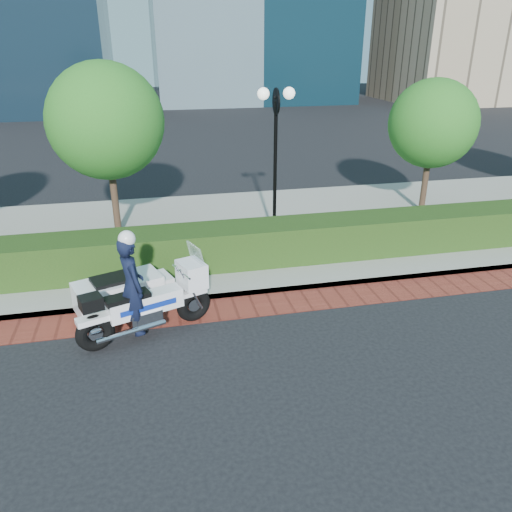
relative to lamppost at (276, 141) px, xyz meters
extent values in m
plane|color=black|center=(-1.00, -5.20, -2.96)|extent=(120.00, 120.00, 0.00)
cube|color=maroon|center=(-1.00, -3.70, -2.95)|extent=(60.00, 1.00, 0.01)
cube|color=gray|center=(-1.00, 0.80, -2.88)|extent=(60.00, 8.00, 0.15)
cube|color=black|center=(-1.00, -1.60, -2.31)|extent=(18.00, 1.20, 1.00)
cylinder|color=black|center=(0.00, 0.00, -2.66)|extent=(0.30, 0.30, 0.30)
cylinder|color=black|center=(0.00, 0.00, -0.81)|extent=(0.10, 0.10, 3.70)
cylinder|color=black|center=(0.00, 0.00, 1.04)|extent=(0.04, 0.70, 0.70)
sphere|color=white|center=(-0.35, 0.00, 1.24)|extent=(0.32, 0.32, 0.32)
sphere|color=white|center=(0.35, 0.00, 1.24)|extent=(0.32, 0.32, 0.32)
cylinder|color=#332319|center=(-4.50, 1.30, -1.72)|extent=(0.20, 0.20, 2.17)
sphere|color=#1D6018|center=(-4.50, 1.30, 0.48)|extent=(3.20, 3.20, 3.20)
cylinder|color=#332319|center=(5.50, 1.30, -1.85)|extent=(0.20, 0.20, 1.92)
sphere|color=#1D6018|center=(5.50, 1.30, 0.10)|extent=(2.80, 2.80, 2.80)
torus|color=black|center=(-4.72, -4.74, -2.58)|extent=(0.79, 0.48, 0.76)
torus|color=black|center=(-2.78, -4.03, -2.58)|extent=(0.79, 0.48, 0.76)
cube|color=white|center=(-3.75, -4.38, -2.25)|extent=(1.53, 0.86, 0.39)
cube|color=silver|center=(-3.80, -4.40, -2.52)|extent=(0.75, 0.65, 0.32)
cube|color=white|center=(-2.78, -4.03, -1.87)|extent=(0.65, 0.75, 0.52)
cube|color=silver|center=(-2.67, -3.99, -1.47)|extent=(0.33, 0.59, 0.46)
cube|color=black|center=(-4.07, -4.50, -2.02)|extent=(0.93, 0.62, 0.11)
cube|color=black|center=(-4.72, -4.74, -1.93)|extent=(0.50, 0.48, 0.25)
cube|color=white|center=(-4.30, -3.55, -2.39)|extent=(1.94, 1.37, 0.63)
cube|color=black|center=(-4.41, -3.59, -2.04)|extent=(0.95, 0.81, 0.09)
torus|color=black|center=(-4.60, -3.07, -2.67)|extent=(0.60, 0.37, 0.57)
imported|color=black|center=(-3.96, -4.46, -1.80)|extent=(0.69, 0.84, 1.98)
sphere|color=white|center=(-3.96, -4.46, -0.83)|extent=(0.32, 0.32, 0.32)
camera|label=1|loc=(-3.46, -13.32, 2.53)|focal=35.00mm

